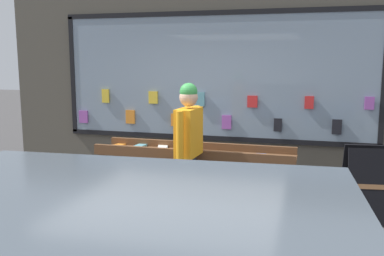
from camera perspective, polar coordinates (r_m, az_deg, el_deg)
The scene contains 6 objects.
ground_plane at distance 5.35m, azimuth -2.17°, elevation -13.35°, with size 40.00×40.00×0.00m, color #474444.
shopfront_facade at distance 7.26m, azimuth 3.75°, elevation 5.76°, with size 7.66×0.29×3.23m.
display_table_main at distance 5.93m, azimuth 0.29°, elevation -3.96°, with size 2.76×0.64×0.87m.
person_browsing at distance 5.33m, azimuth -0.45°, elevation -1.69°, with size 0.26×0.69×1.76m.
small_dog at distance 5.48m, azimuth -4.03°, elevation -9.61°, with size 0.28×0.61×0.42m.
sandwich_board_sign at distance 6.00m, azimuth 22.03°, elevation -6.67°, with size 0.60×0.73×0.94m.
Camera 1 is at (1.49, -4.71, 2.05)m, focal length 40.00 mm.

